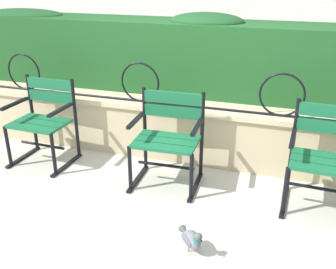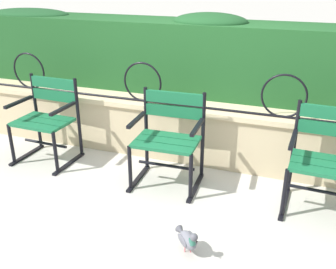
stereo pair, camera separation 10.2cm
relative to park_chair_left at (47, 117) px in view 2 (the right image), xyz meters
The scene contains 8 objects.
ground_plane 1.50m from the park_chair_left, 10.76° to the right, with size 60.00×60.00×0.00m, color #BCB7AD.
stone_wall 1.50m from the park_chair_left, 19.88° to the left, with size 8.22×0.41×0.60m.
iron_arch_fence 1.13m from the park_chair_left, 23.37° to the left, with size 7.66×0.02×0.42m.
hedge_row 1.85m from the park_chair_left, 35.12° to the left, with size 8.05×0.66×0.90m.
park_chair_left is the anchor object (origin of this frame).
park_chair_centre 1.36m from the park_chair_left, ahead, with size 0.63×0.54×0.86m.
park_chair_right 2.73m from the park_chair_left, ahead, with size 0.62×0.55×0.88m.
pigeon_near_chairs 2.10m from the park_chair_left, 27.76° to the right, with size 0.23×0.24×0.22m.
Camera 2 is at (1.05, -2.86, 1.89)m, focal length 41.57 mm.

